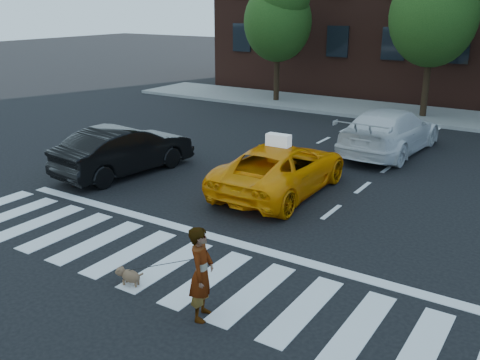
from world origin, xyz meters
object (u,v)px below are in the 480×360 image
at_px(tree_left, 278,13).
at_px(black_sedan, 125,150).
at_px(dog, 128,275).
at_px(woman, 201,273).
at_px(tree_mid, 435,5).
at_px(white_suv, 390,131).
at_px(taxi, 281,168).

bearing_deg(tree_left, black_sedan, -81.41).
bearing_deg(dog, woman, -18.05).
height_order(tree_left, tree_mid, tree_mid).
xyz_separation_m(white_suv, dog, (-1.11, -11.63, -0.57)).
height_order(white_suv, woman, woman).
height_order(tree_mid, white_suv, tree_mid).
relative_size(tree_mid, white_suv, 1.34).
distance_m(black_sedan, white_suv, 8.98).
bearing_deg(tree_left, tree_mid, -0.00).
relative_size(taxi, woman, 2.98).
bearing_deg(white_suv, taxi, 80.72).
distance_m(woman, dog, 1.89).
xyz_separation_m(taxi, woman, (1.89, -6.17, 0.14)).
bearing_deg(tree_mid, dog, -92.02).
relative_size(tree_left, black_sedan, 1.47).
xyz_separation_m(taxi, dog, (0.10, -6.05, -0.48)).
bearing_deg(taxi, dog, 89.77).
relative_size(white_suv, dog, 9.08).
distance_m(tree_left, tree_mid, 7.51).
height_order(tree_left, woman, tree_left).
bearing_deg(woman, dog, 65.85).
height_order(tree_left, taxi, tree_left).
height_order(tree_mid, woman, tree_mid).
height_order(tree_left, white_suv, tree_left).
bearing_deg(black_sedan, tree_left, -74.48).
distance_m(black_sedan, dog, 6.99).
relative_size(tree_mid, taxi, 1.47).
bearing_deg(black_sedan, woman, 149.74).
xyz_separation_m(black_sedan, dog, (4.90, -4.96, -0.53)).
relative_size(tree_left, white_suv, 1.23).
distance_m(tree_left, black_sedan, 13.68).
xyz_separation_m(tree_mid, black_sedan, (-5.53, -13.02, -4.12)).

